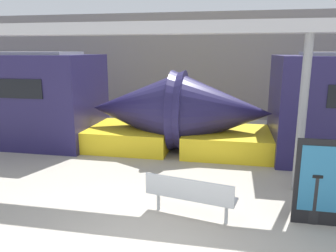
{
  "coord_description": "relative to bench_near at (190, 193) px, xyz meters",
  "views": [
    {
      "loc": [
        1.43,
        -4.61,
        3.25
      ],
      "look_at": [
        -0.12,
        3.21,
        1.4
      ],
      "focal_mm": 35.0,
      "sensor_mm": 36.0,
      "label": 1
    }
  ],
  "objects": [
    {
      "name": "ground_plane",
      "position": [
        -0.7,
        -1.27,
        -0.53
      ],
      "size": [
        60.0,
        60.0,
        0.0
      ],
      "primitive_type": "plane",
      "color": "#A8A093"
    },
    {
      "name": "station_wall",
      "position": [
        -0.7,
        10.15,
        1.97
      ],
      "size": [
        56.0,
        0.2,
        5.0
      ],
      "primitive_type": "cube",
      "color": "gray",
      "rests_on": "ground_plane"
    },
    {
      "name": "bench_near",
      "position": [
        0.0,
        0.0,
        0.0
      ],
      "size": [
        1.84,
        0.8,
        0.87
      ],
      "rotation": [
        0.0,
        0.0,
        -0.21
      ],
      "color": "#ADB2B7",
      "rests_on": "ground_plane"
    },
    {
      "name": "trash_bin",
      "position": [
        2.34,
        0.48,
        -0.02
      ],
      "size": [
        0.58,
        0.58,
        1.01
      ],
      "color": "black",
      "rests_on": "ground_plane"
    },
    {
      "name": "poster_board",
      "position": [
        2.5,
        0.25,
        0.32
      ],
      "size": [
        1.12,
        0.07,
        1.68
      ],
      "color": "black",
      "rests_on": "ground_plane"
    },
    {
      "name": "support_column_near",
      "position": [
        2.3,
        1.83,
        1.28
      ],
      "size": [
        0.19,
        0.19,
        3.61
      ],
      "primitive_type": "cylinder",
      "color": "gray",
      "rests_on": "ground_plane"
    },
    {
      "name": "canopy_beam",
      "position": [
        2.3,
        1.83,
        3.22
      ],
      "size": [
        28.0,
        0.6,
        0.28
      ],
      "primitive_type": "cube",
      "color": "#B7B7BC",
      "rests_on": "support_column_near"
    }
  ]
}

